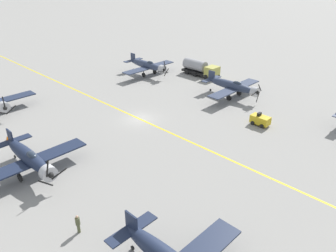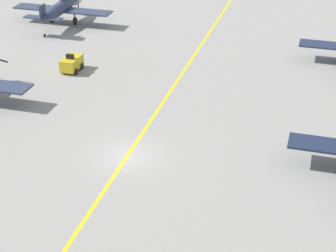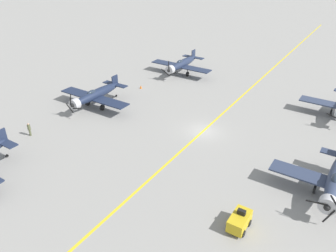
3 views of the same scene
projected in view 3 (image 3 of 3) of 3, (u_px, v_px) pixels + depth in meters
name	position (u px, v px, depth m)	size (l,w,h in m)	color
ground_plane	(203.00, 131.00, 43.31)	(400.00, 400.00, 0.00)	gray
taxiway_stripe	(203.00, 131.00, 43.31)	(0.30, 160.00, 0.01)	yellow
airplane_near_right	(182.00, 64.00, 61.61)	(12.00, 9.98, 3.80)	#222D46
airplane_mid_right	(95.00, 95.00, 48.88)	(12.00, 9.98, 3.77)	#1C2640
airplane_mid_left	(336.00, 180.00, 31.07)	(12.00, 9.98, 3.65)	#2E3952
tow_tractor	(239.00, 221.00, 28.11)	(1.57, 2.60, 1.79)	gold
ground_crew_walking	(29.00, 129.00, 41.87)	(0.39, 0.39, 1.78)	#515638
traffic_cone	(141.00, 87.00, 56.22)	(0.36, 0.36, 0.55)	orange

